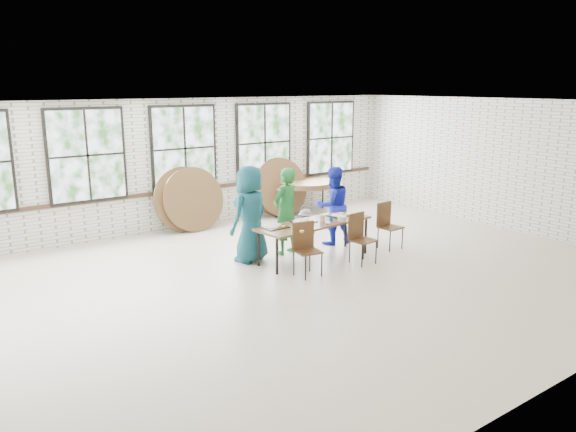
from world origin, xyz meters
name	(u,v)px	position (x,y,z in m)	size (l,w,h in m)	color
room	(184,150)	(0.00, 4.44, 1.83)	(12.00, 12.00, 12.00)	beige
dining_table	(314,225)	(0.87, 0.75, 0.69)	(2.46, 1.01, 0.74)	brown
chair_near_left	(305,244)	(0.20, 0.15, 0.56)	(0.49, 0.48, 0.95)	#4A2E18
chair_near_right	(359,234)	(1.45, 0.10, 0.56)	(0.45, 0.44, 0.95)	#4A2E18
chair_spare	(387,221)	(2.59, 0.49, 0.56)	(0.45, 0.43, 0.95)	#4A2E18
adult_teal	(250,214)	(-0.16, 1.40, 0.92)	(0.90, 0.59, 1.84)	#17565A
adult_green	(286,211)	(0.67, 1.40, 0.86)	(0.63, 0.41, 1.73)	#1D6E2D
toddler	(306,229)	(1.18, 1.40, 0.42)	(0.54, 0.31, 0.84)	#1C1441
adult_blue	(333,206)	(1.89, 1.40, 0.82)	(0.80, 0.62, 1.64)	#1A26B9
storage_table	(307,188)	(3.17, 3.93, 0.69)	(1.86, 0.89, 0.74)	brown
tabletop_clutter	(319,220)	(0.99, 0.73, 0.77)	(2.01, 0.64, 0.11)	black
round_tops_stacked	(307,183)	(3.17, 3.93, 0.80)	(1.50, 1.50, 0.13)	brown
round_tops_leaning	(237,193)	(1.22, 4.15, 0.73)	(4.19, 0.45, 1.50)	brown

